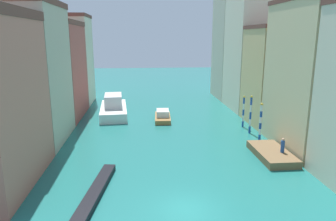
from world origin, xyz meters
The scene contains 16 objects.
ground_plane centered at (0.00, 24.50, 0.00)m, with size 154.00×154.00×0.00m, color #1E6B66.
building_left_1 centered at (-15.29, 16.32, 7.81)m, with size 7.21×10.55×15.59m.
building_left_2 centered at (-15.29, 27.47, 6.99)m, with size 7.21×11.74×13.96m.
building_left_3 centered at (-15.29, 37.54, 7.75)m, with size 7.21×8.09×15.48m.
building_right_1 centered at (15.29, 11.51, 7.83)m, with size 7.21×10.79×15.64m.
building_right_2 centered at (15.29, 21.24, 6.62)m, with size 7.21×8.32×13.23m.
building_right_3 centered at (15.29, 30.65, 9.66)m, with size 7.21×10.25×19.28m.
building_right_4 centered at (15.29, 40.52, 10.91)m, with size 7.21×9.40×21.79m.
waterfront_dock centered at (9.93, 8.82, 0.36)m, with size 3.06×6.39×0.73m.
person_on_dock centered at (10.68, 8.20, 1.39)m, with size 0.36×0.36×1.44m.
mooring_pole_0 centered at (10.64, 14.01, 2.27)m, with size 0.30×0.30×4.44m.
mooring_pole_1 centered at (10.42, 16.82, 2.42)m, with size 0.27×0.27×4.76m.
mooring_pole_2 centered at (10.46, 19.59, 2.15)m, with size 0.26×0.26×4.22m.
vaporetto_white centered at (-7.19, 27.61, 1.14)m, with size 4.51×10.75×3.20m.
gondola_black centered at (-6.62, 2.41, 0.24)m, with size 2.37×9.84×0.48m.
motorboat_0 centered at (0.07, 24.04, 0.57)m, with size 2.47×5.72×1.49m.
Camera 1 is at (-3.03, -19.68, 11.79)m, focal length 33.60 mm.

